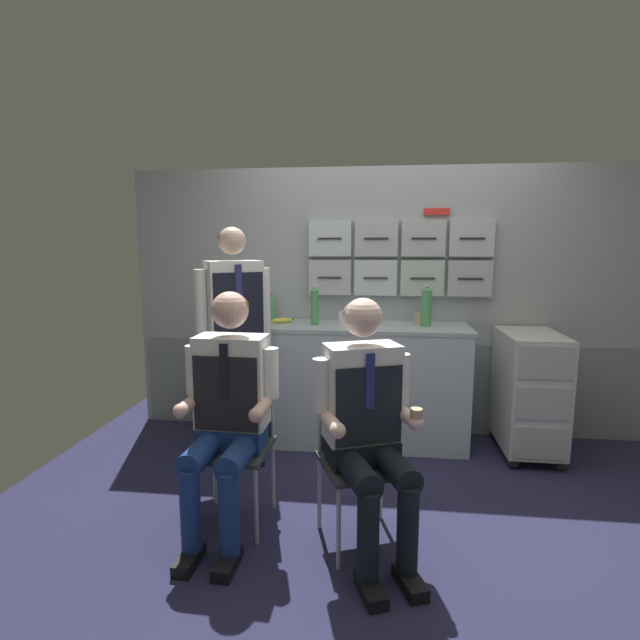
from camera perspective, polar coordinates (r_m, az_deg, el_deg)
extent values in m
cube|color=#242340|center=(3.03, 7.97, -22.30)|extent=(4.80, 4.80, 0.04)
cube|color=#9AA1A4|center=(4.00, 7.91, 2.04)|extent=(4.20, 0.06, 2.15)
cube|color=gray|center=(4.11, 7.71, -7.77)|extent=(4.12, 0.01, 0.75)
cube|color=#B9BABE|center=(3.94, 1.19, 5.03)|extent=(0.34, 0.06, 0.28)
cylinder|color=#291F24|center=(3.90, 1.13, 5.00)|extent=(0.19, 0.01, 0.01)
cube|color=silver|center=(3.92, 6.54, 4.96)|extent=(0.34, 0.06, 0.28)
cylinder|color=#292928|center=(3.89, 6.53, 4.92)|extent=(0.19, 0.01, 0.01)
cube|color=#B4C0B7|center=(3.94, 11.89, 4.85)|extent=(0.34, 0.06, 0.28)
cylinder|color=#1D2A2E|center=(3.90, 11.94, 4.81)|extent=(0.19, 0.01, 0.01)
cube|color=#ADB0B0|center=(3.99, 17.15, 4.69)|extent=(0.34, 0.06, 0.28)
cylinder|color=black|center=(3.95, 17.25, 4.65)|extent=(0.19, 0.01, 0.01)
cube|color=silver|center=(3.93, 1.20, 9.54)|extent=(0.34, 0.06, 0.28)
cylinder|color=black|center=(3.90, 1.15, 9.54)|extent=(0.19, 0.01, 0.01)
cube|color=#B2B5B5|center=(3.92, 6.62, 9.48)|extent=(0.34, 0.06, 0.28)
cylinder|color=#1E222D|center=(3.88, 6.62, 9.49)|extent=(0.19, 0.01, 0.01)
cube|color=#B2B4B4|center=(3.93, 12.03, 9.35)|extent=(0.34, 0.06, 0.28)
cylinder|color=black|center=(3.89, 12.08, 9.35)|extent=(0.19, 0.01, 0.01)
cube|color=#B5BCB8|center=(3.98, 17.35, 9.13)|extent=(0.34, 0.06, 0.28)
cylinder|color=black|center=(3.94, 17.45, 9.14)|extent=(0.19, 0.01, 0.01)
cube|color=red|center=(3.96, 13.55, 12.27)|extent=(0.20, 0.02, 0.05)
cube|color=#B0BFC4|center=(3.85, 4.45, -7.68)|extent=(1.65, 0.52, 0.90)
cube|color=#A1B0B5|center=(3.74, 4.53, -0.83)|extent=(1.69, 0.53, 0.03)
sphere|color=black|center=(3.77, 21.73, -15.37)|extent=(0.07, 0.07, 0.07)
sphere|color=black|center=(3.86, 26.33, -15.09)|extent=(0.07, 0.07, 0.07)
sphere|color=black|center=(4.27, 19.81, -12.41)|extent=(0.07, 0.07, 0.07)
sphere|color=black|center=(4.35, 23.88, -12.25)|extent=(0.07, 0.07, 0.07)
cube|color=beige|center=(3.91, 23.29, -7.51)|extent=(0.40, 0.64, 0.84)
cube|color=#AFB2AA|center=(3.71, 24.46, -13.06)|extent=(0.35, 0.01, 0.22)
cube|color=#AFB2AA|center=(3.62, 24.75, -8.92)|extent=(0.35, 0.01, 0.22)
cube|color=#AFB2AA|center=(3.54, 25.04, -4.59)|extent=(0.35, 0.01, 0.22)
cylinder|color=#28282D|center=(3.54, 25.05, -2.60)|extent=(0.32, 0.02, 0.02)
cylinder|color=#A8AAAF|center=(2.81, -15.03, -19.81)|extent=(0.02, 0.02, 0.42)
cylinder|color=#A8AAAF|center=(2.70, -7.51, -20.86)|extent=(0.02, 0.02, 0.42)
cylinder|color=#A8AAAF|center=(3.10, -12.26, -16.80)|extent=(0.02, 0.02, 0.42)
cylinder|color=#A8AAAF|center=(3.00, -5.51, -17.56)|extent=(0.02, 0.02, 0.42)
cube|color=#323534|center=(2.80, -10.21, -14.70)|extent=(0.41, 0.41, 0.02)
cube|color=#323534|center=(2.90, -9.09, -9.42)|extent=(0.37, 0.04, 0.40)
cylinder|color=#A8AAAF|center=(2.94, -12.53, -9.20)|extent=(0.02, 0.02, 0.40)
cylinder|color=#A8AAAF|center=(2.84, -5.64, -9.72)|extent=(0.02, 0.02, 0.40)
cube|color=black|center=(2.70, -15.12, -25.50)|extent=(0.10, 0.22, 0.06)
cube|color=black|center=(2.64, -10.80, -26.26)|extent=(0.10, 0.22, 0.06)
cylinder|color=navy|center=(2.61, -14.96, -20.76)|extent=(0.10, 0.10, 0.41)
cylinder|color=navy|center=(2.55, -10.64, -21.42)|extent=(0.10, 0.10, 0.41)
cylinder|color=navy|center=(2.66, -13.58, -14.72)|extent=(0.14, 0.40, 0.13)
cylinder|color=navy|center=(2.59, -9.45, -15.20)|extent=(0.14, 0.40, 0.13)
cube|color=navy|center=(2.77, -10.25, -13.36)|extent=(0.36, 0.21, 0.12)
cube|color=white|center=(2.69, -10.29, -7.07)|extent=(0.38, 0.22, 0.50)
cube|color=black|center=(2.61, -11.04, -8.55)|extent=(0.35, 0.02, 0.40)
cube|color=black|center=(2.56, -11.19, -5.83)|extent=(0.04, 0.01, 0.28)
cylinder|color=white|center=(2.75, -14.63, -5.68)|extent=(0.08, 0.08, 0.27)
cylinder|color=#DDAB99|center=(2.69, -15.05, -9.49)|extent=(0.08, 0.25, 0.07)
sphere|color=#DDAB99|center=(2.59, -16.06, -10.23)|extent=(0.08, 0.08, 0.08)
cylinder|color=white|center=(2.62, -5.79, -6.20)|extent=(0.08, 0.08, 0.27)
cylinder|color=#DDAB99|center=(2.56, -6.81, -10.18)|extent=(0.08, 0.25, 0.07)
sphere|color=#DDAB99|center=(2.46, -7.52, -11.01)|extent=(0.08, 0.08, 0.08)
sphere|color=#DDAB99|center=(2.61, -10.52, 1.16)|extent=(0.20, 0.20, 0.20)
ellipsoid|color=brown|center=(2.62, -10.43, 1.59)|extent=(0.20, 0.18, 0.14)
cylinder|color=#A8AAAF|center=(2.51, 2.20, -23.27)|extent=(0.02, 0.02, 0.42)
cylinder|color=#A8AAAF|center=(2.62, 10.34, -21.88)|extent=(0.02, 0.02, 0.42)
cylinder|color=#A8AAAF|center=(2.81, -0.07, -19.51)|extent=(0.02, 0.02, 0.42)
cylinder|color=#A8AAAF|center=(2.91, 7.18, -18.51)|extent=(0.02, 0.02, 0.42)
cube|color=#323534|center=(2.60, 4.98, -16.50)|extent=(0.52, 0.52, 0.02)
cube|color=#323534|center=(2.69, 3.65, -10.77)|extent=(0.35, 0.16, 0.40)
cylinder|color=#A8AAAF|center=(2.63, -0.07, -11.20)|extent=(0.02, 0.02, 0.40)
cylinder|color=#A8AAAF|center=(2.74, 7.36, -10.45)|extent=(0.02, 0.02, 0.40)
cube|color=black|center=(2.47, 5.93, -28.94)|extent=(0.16, 0.24, 0.06)
cube|color=black|center=(2.53, 10.51, -27.98)|extent=(0.16, 0.24, 0.06)
cylinder|color=black|center=(2.37, 5.66, -23.86)|extent=(0.10, 0.10, 0.41)
cylinder|color=black|center=(2.43, 10.25, -23.00)|extent=(0.10, 0.10, 0.41)
cylinder|color=black|center=(2.40, 4.23, -17.18)|extent=(0.26, 0.41, 0.13)
cylinder|color=black|center=(2.46, 8.61, -16.54)|extent=(0.26, 0.41, 0.13)
cube|color=black|center=(2.57, 5.00, -15.07)|extent=(0.40, 0.31, 0.12)
cube|color=white|center=(2.48, 4.94, -8.44)|extent=(0.42, 0.32, 0.49)
cube|color=black|center=(2.40, 5.79, -10.05)|extent=(0.32, 0.14, 0.39)
cube|color=navy|center=(2.36, 5.91, -7.18)|extent=(0.04, 0.02, 0.27)
cylinder|color=white|center=(2.41, 0.12, -7.64)|extent=(0.08, 0.08, 0.27)
cylinder|color=beige|center=(2.36, 1.30, -11.90)|extent=(0.15, 0.25, 0.07)
sphere|color=beige|center=(2.26, 2.09, -12.85)|extent=(0.08, 0.08, 0.08)
cylinder|color=white|center=(2.55, 9.52, -6.84)|extent=(0.08, 0.08, 0.27)
cylinder|color=beige|center=(2.49, 10.06, -10.92)|extent=(0.15, 0.25, 0.07)
sphere|color=beige|center=(2.40, 11.19, -11.75)|extent=(0.08, 0.08, 0.08)
cylinder|color=tan|center=(2.38, 11.22, -10.85)|extent=(0.06, 0.06, 0.06)
sphere|color=beige|center=(2.40, 5.06, 0.31)|extent=(0.19, 0.19, 0.19)
ellipsoid|color=gray|center=(2.41, 4.95, 0.77)|extent=(0.24, 0.23, 0.14)
cube|color=black|center=(3.61, -11.02, -16.14)|extent=(0.21, 0.25, 0.06)
cube|color=black|center=(3.66, -7.90, -15.66)|extent=(0.21, 0.25, 0.06)
cylinder|color=navy|center=(3.47, -11.22, -9.07)|extent=(0.12, 0.12, 0.85)
cylinder|color=navy|center=(3.52, -8.38, -8.72)|extent=(0.12, 0.12, 0.85)
cube|color=white|center=(3.35, -10.10, 2.39)|extent=(0.42, 0.38, 0.52)
cube|color=black|center=(3.25, -9.50, 1.65)|extent=(0.29, 0.20, 0.44)
cube|color=navy|center=(3.23, -9.51, 3.85)|extent=(0.04, 0.03, 0.29)
cylinder|color=white|center=(3.30, -13.77, 0.75)|extent=(0.08, 0.08, 0.58)
sphere|color=#D6AD95|center=(3.35, -13.59, -4.17)|extent=(0.08, 0.08, 0.08)
cylinder|color=white|center=(3.43, -6.49, 1.25)|extent=(0.08, 0.08, 0.58)
sphere|color=#D6AD95|center=(3.48, -6.41, -3.49)|extent=(0.08, 0.08, 0.08)
sphere|color=#D6AD95|center=(3.33, -10.28, 9.13)|extent=(0.18, 0.18, 0.18)
ellipsoid|color=#52381C|center=(3.34, -10.36, 9.41)|extent=(0.24, 0.24, 0.13)
cylinder|color=#47A05C|center=(3.96, -5.76, 1.25)|extent=(0.06, 0.06, 0.18)
cone|color=#47A05C|center=(3.95, -5.79, 2.72)|extent=(0.06, 0.06, 0.02)
cylinder|color=red|center=(3.95, -5.79, 3.04)|extent=(0.03, 0.03, 0.02)
cylinder|color=#509A59|center=(3.73, 12.37, 1.35)|extent=(0.08, 0.08, 0.28)
cone|color=#509A59|center=(3.71, 12.45, 3.65)|extent=(0.08, 0.08, 0.02)
cylinder|color=silver|center=(3.71, 12.46, 3.99)|extent=(0.03, 0.03, 0.02)
cylinder|color=#4A9B55|center=(3.71, -0.61, 1.45)|extent=(0.06, 0.06, 0.27)
cone|color=#4A9B55|center=(3.70, -0.62, 3.69)|extent=(0.06, 0.06, 0.02)
cylinder|color=silver|center=(3.70, -0.62, 4.03)|extent=(0.03, 0.03, 0.02)
cylinder|color=tan|center=(3.87, 11.58, 0.19)|extent=(0.07, 0.07, 0.08)
cylinder|color=#382114|center=(3.86, 11.60, 0.71)|extent=(0.06, 0.06, 0.01)
cylinder|color=white|center=(3.90, 2.70, 0.39)|extent=(0.07, 0.07, 0.08)
cylinder|color=#382114|center=(3.89, 2.70, 0.88)|extent=(0.06, 0.06, 0.01)
ellipsoid|color=yellow|center=(3.84, -4.45, -0.05)|extent=(0.17, 0.10, 0.04)
cylinder|color=#4C3819|center=(3.85, -3.22, 0.06)|extent=(0.01, 0.01, 0.02)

